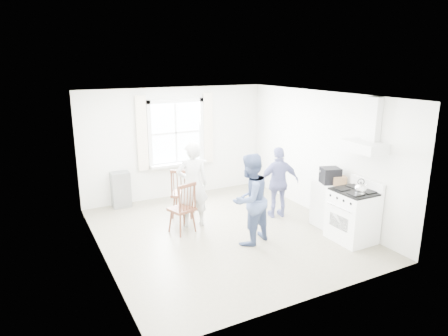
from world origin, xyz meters
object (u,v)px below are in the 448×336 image
Objects in this scene: gas_stove at (353,215)px; windsor_chair_b at (182,188)px; stereo_stack at (330,175)px; person_mid at (250,199)px; low_cabinet at (329,204)px; windsor_chair_a at (185,203)px; person_left at (192,185)px; person_right at (279,182)px.

gas_stove is 1.05× the size of windsor_chair_b.
windsor_chair_b is at bearing 143.55° from stereo_stack.
stereo_stack is 0.39× the size of windsor_chair_b.
stereo_stack is 0.26× the size of person_mid.
low_cabinet is at bearing 29.93° from stereo_stack.
stereo_stack reaches higher than windsor_chair_a.
stereo_stack is at bearing -20.72° from windsor_chair_a.
low_cabinet is at bearing 84.32° from gas_stove.
windsor_chair_b is (-2.34, 2.43, 0.17)m from gas_stove.
person_mid is at bearing 176.82° from stereo_stack.
windsor_chair_a is at bearing 57.70° from person_left.
person_left is at bearing 151.39° from stereo_stack.
windsor_chair_a is (-2.61, 0.99, -0.44)m from stereo_stack.
person_left is (-2.33, 1.27, -0.20)m from stereo_stack.
person_right is (1.78, -0.37, -0.11)m from person_left.
low_cabinet is 2.82m from windsor_chair_a.
person_right is at bearing -25.20° from windsor_chair_b.
stereo_stack is at bearing -150.07° from low_cabinet.
person_left reaches higher than person_right.
person_left is (0.04, -0.48, 0.20)m from windsor_chair_b.
low_cabinet is 1.10m from person_right.
stereo_stack is 0.25× the size of person_left.
low_cabinet is 1.82m from person_mid.
person_left is 1.14× the size of person_right.
gas_stove is 1.11× the size of windsor_chair_a.
gas_stove is 3.04m from person_left.
windsor_chair_b is 0.63× the size of person_left.
gas_stove is at bearing -32.83° from windsor_chair_a.
low_cabinet is at bearing 137.46° from person_right.
person_right is at bearing 121.83° from stereo_stack.
person_mid is at bearing -69.16° from windsor_chair_b.
gas_stove is 3.07m from windsor_chair_a.
stereo_stack is 0.28× the size of person_right.
stereo_stack reaches higher than windsor_chair_b.
person_left is (-2.37, 1.25, 0.40)m from low_cabinet.
windsor_chair_a is 1.26m from person_mid.
gas_stove is 1.68m from person_right.
low_cabinet is 2.71m from person_left.
low_cabinet is 0.60m from stereo_stack.
windsor_chair_a is at bearing -66.01° from person_mid.
person_mid reaches higher than person_right.
windsor_chair_b is 0.65× the size of person_mid.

